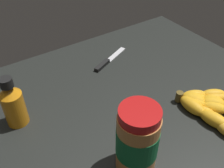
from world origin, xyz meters
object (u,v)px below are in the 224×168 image
Objects in this scene: honey_bottle at (13,104)px; banana_bunch at (213,106)px; butter_knife at (108,60)px; peanut_butter_jar at (137,141)px.

banana_bunch is at bearing 150.62° from honey_bottle.
honey_bottle is at bearing 16.29° from butter_knife.
honey_bottle is 0.85× the size of butter_knife.
butter_knife is (10.54, -35.16, -1.20)cm from banana_bunch.
banana_bunch is 51.52cm from honey_bottle.
honey_bottle reaches higher than banana_bunch.
banana_bunch is 1.36× the size of peanut_butter_jar.
banana_bunch is at bearing 106.69° from butter_knife.
butter_knife is at bearing -114.75° from peanut_butter_jar.
banana_bunch is 1.63× the size of honey_bottle.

